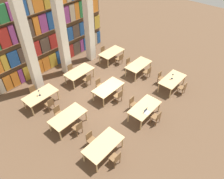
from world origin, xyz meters
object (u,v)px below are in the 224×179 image
pillar_center (61,33)px  reading_table_2 (172,80)px  chair_0 (116,158)px  desk_lamp_0 (173,75)px  laptop (147,112)px  chair_14 (87,79)px  chair_7 (58,113)px  chair_15 (71,70)px  chair_13 (34,92)px  reading_table_0 (103,145)px  chair_9 (99,85)px  chair_5 (161,78)px  chair_12 (50,104)px  chair_4 (183,88)px  chair_6 (78,127)px  chair_16 (120,59)px  chair_1 (91,139)px  reading_table_4 (108,88)px  reading_table_5 (139,65)px  chair_10 (148,72)px  reading_table_1 (145,108)px  reading_table_6 (41,96)px  reading_table_7 (79,72)px  pillar_left (28,47)px  chair_17 (104,52)px  pillar_right (89,21)px  reading_table_3 (68,117)px  chair_2 (157,117)px  desk_lamp_1 (39,92)px  reading_table_8 (112,53)px  chair_11 (129,64)px  chair_3 (133,104)px

pillar_center → reading_table_2: bearing=-63.5°
chair_0 → desk_lamp_0: 6.59m
laptop → chair_14: bearing=87.8°
chair_7 → chair_15: bearing=-140.9°
chair_7 → chair_13: 2.50m
chair_13 → reading_table_0: bearing=88.5°
reading_table_2 → chair_9: chair_9 is taller
chair_5 → chair_12: bearing=-28.9°
chair_9 → chair_12: same height
chair_4 → laptop: bearing=173.8°
pillar_center → chair_6: 6.25m
chair_16 → chair_13: bearing=166.3°
chair_1 → chair_7: size_ratio=1.00×
reading_table_4 → reading_table_5: (3.21, 0.06, 0.00)m
chair_10 → chair_7: bearing=166.6°
desk_lamp_0 → chair_14: size_ratio=0.45×
reading_table_2 → chair_12: chair_12 is taller
chair_1 → chair_15: size_ratio=1.00×
reading_table_1 → reading_table_6: same height
chair_7 → reading_table_7: chair_7 is taller
reading_table_5 → chair_14: chair_14 is taller
chair_7 → reading_table_7: size_ratio=0.45×
chair_4 → chair_0: bearing=-179.6°
pillar_left → reading_table_5: (5.56, -3.89, -2.33)m
chair_17 → reading_table_0: bearing=42.6°
pillar_right → chair_16: 3.43m
reading_table_3 → chair_13: 3.29m
pillar_left → chair_6: 5.42m
reading_table_3 → chair_7: size_ratio=2.21×
reading_table_0 → chair_7: size_ratio=2.21×
pillar_right → reading_table_7: size_ratio=3.10×
pillar_left → reading_table_4: (2.35, -3.95, -2.33)m
chair_2 → chair_0: bearing=179.1°
chair_13 → desk_lamp_1: bearing=84.0°
chair_5 → reading_table_8: size_ratio=0.45×
chair_9 → desk_lamp_1: 3.65m
chair_6 → chair_7: 1.57m
chair_5 → chair_6: bearing=-8.6°
chair_17 → pillar_center: bearing=-10.9°
reading_table_0 → chair_5: bearing=7.4°
chair_16 → chair_1: bearing=-151.2°
chair_11 → reading_table_6: 6.50m
reading_table_1 → chair_9: chair_9 is taller
chair_4 → chair_13: (-6.28, 6.61, 0.00)m
chair_1 → chair_9: 4.19m
pillar_left → pillar_center: bearing=0.0°
chair_6 → chair_3: bearing=-18.2°
chair_10 → chair_17: 4.06m
chair_9 → chair_10: same height
chair_14 → chair_5: bearing=-46.8°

